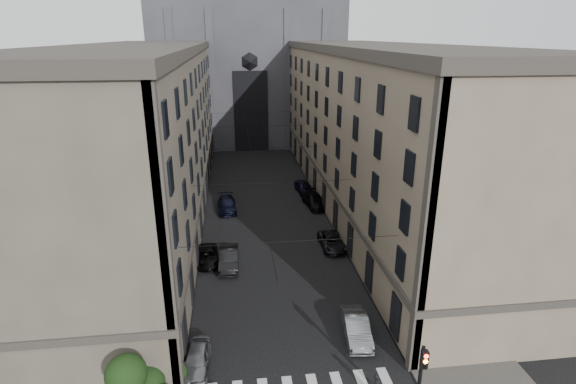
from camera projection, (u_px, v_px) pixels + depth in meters
name	position (u px, v px, depth m)	size (l,w,h in m)	color
sidewalk_left	(176.00, 209.00, 53.94)	(7.00, 80.00, 0.15)	#383533
sidewalk_right	(347.00, 201.00, 56.41)	(7.00, 80.00, 0.15)	#383533
building_left	(143.00, 133.00, 50.52)	(13.60, 60.60, 18.85)	#4B4439
building_right	(374.00, 127.00, 53.68)	(13.60, 60.60, 18.85)	brown
gothic_tower	(247.00, 46.00, 85.76)	(35.00, 23.00, 58.00)	#2D2D33
traffic_light_right	(421.00, 379.00, 22.87)	(0.34, 0.50, 5.20)	black
shrub_cluster	(145.00, 384.00, 24.57)	(3.90, 4.40, 3.90)	black
tram_wires	(262.00, 149.00, 52.45)	(14.00, 60.00, 0.43)	black
car_left_near	(197.00, 359.00, 28.04)	(1.61, 4.00, 1.36)	slate
car_left_midnear	(229.00, 258.00, 40.43)	(1.69, 4.86, 1.60)	black
car_left_midfar	(207.00, 256.00, 41.21)	(2.11, 4.58, 1.27)	black
car_left_far	(227.00, 205.00, 53.33)	(2.09, 5.14, 1.49)	black
car_right_near	(356.00, 327.00, 30.94)	(1.64, 4.70, 1.55)	slate
car_right_midnear	(332.00, 242.00, 44.03)	(2.19, 4.75, 1.32)	black
car_right_midfar	(315.00, 201.00, 54.59)	(2.16, 5.30, 1.54)	black
car_right_far	(304.00, 187.00, 59.42)	(1.83, 4.55, 1.55)	black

